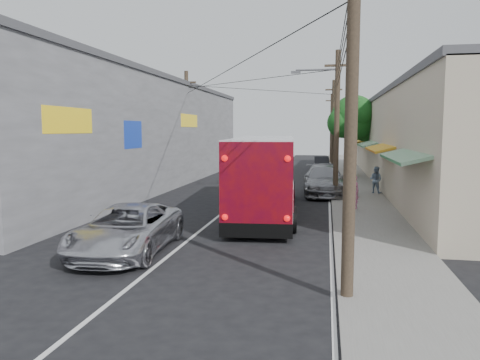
% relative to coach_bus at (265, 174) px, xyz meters
% --- Properties ---
extents(ground, '(120.00, 120.00, 0.00)m').
position_rel_coach_bus_xyz_m(ground, '(-1.92, -8.96, -1.81)').
color(ground, black).
rests_on(ground, ground).
extents(sidewalk, '(3.00, 80.00, 0.12)m').
position_rel_coach_bus_xyz_m(sidewalk, '(4.58, 11.04, -1.75)').
color(sidewalk, slate).
rests_on(sidewalk, ground).
extents(building_right, '(7.09, 40.00, 6.25)m').
position_rel_coach_bus_xyz_m(building_right, '(9.07, 13.04, 1.34)').
color(building_right, '#B6AF91').
rests_on(building_right, ground).
extents(building_left, '(7.20, 36.00, 7.25)m').
position_rel_coach_bus_xyz_m(building_left, '(-10.42, 9.04, 1.84)').
color(building_left, gray).
rests_on(building_left, ground).
extents(utility_poles, '(11.80, 45.28, 8.00)m').
position_rel_coach_bus_xyz_m(utility_poles, '(1.20, 11.37, 2.32)').
color(utility_poles, '#473828').
rests_on(utility_poles, ground).
extents(street_tree, '(4.40, 4.00, 6.60)m').
position_rel_coach_bus_xyz_m(street_tree, '(4.95, 17.06, 2.86)').
color(street_tree, '#3F2B19').
rests_on(street_tree, ground).
extents(coach_bus, '(3.52, 12.27, 3.49)m').
position_rel_coach_bus_xyz_m(coach_bus, '(0.00, 0.00, 0.00)').
color(coach_bus, silver).
rests_on(coach_bus, ground).
extents(jeepney, '(2.72, 5.46, 1.49)m').
position_rel_coach_bus_xyz_m(jeepney, '(-3.32, -7.96, -1.07)').
color(jeepney, silver).
rests_on(jeepney, ground).
extents(parked_suv, '(2.76, 6.06, 1.72)m').
position_rel_coach_bus_xyz_m(parked_suv, '(2.68, 6.53, -0.95)').
color(parked_suv, gray).
rests_on(parked_suv, ground).
extents(parked_car_mid, '(2.11, 4.60, 1.53)m').
position_rel_coach_bus_xyz_m(parked_car_mid, '(2.68, 12.59, -1.05)').
color(parked_car_mid, '#292A2F').
rests_on(parked_car_mid, ground).
extents(parked_car_far, '(1.55, 4.05, 1.32)m').
position_rel_coach_bus_xyz_m(parked_car_far, '(2.33, 24.15, -1.15)').
color(parked_car_far, black).
rests_on(parked_car_far, ground).
extents(pedestrian_near, '(0.68, 0.57, 1.60)m').
position_rel_coach_bus_xyz_m(pedestrian_near, '(4.05, 1.03, -0.89)').
color(pedestrian_near, pink).
rests_on(pedestrian_near, sidewalk).
extents(pedestrian_far, '(0.96, 0.90, 1.57)m').
position_rel_coach_bus_xyz_m(pedestrian_far, '(5.68, 7.04, -0.90)').
color(pedestrian_far, '#809ABB').
rests_on(pedestrian_far, sidewalk).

